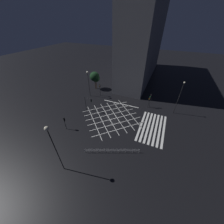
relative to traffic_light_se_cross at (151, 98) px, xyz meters
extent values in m
plane|color=black|center=(-8.73, 8.40, -3.02)|extent=(200.00, 200.00, 0.00)
cube|color=silver|center=(-8.73, 0.33, -3.02)|extent=(11.52, 0.50, 0.01)
cube|color=silver|center=(-8.73, -0.57, -3.02)|extent=(11.52, 0.50, 0.01)
cube|color=silver|center=(-8.73, -1.47, -3.02)|extent=(11.52, 0.50, 0.01)
cube|color=silver|center=(-8.73, -2.37, -3.02)|extent=(11.52, 0.50, 0.01)
cube|color=silver|center=(-8.73, -3.27, -3.02)|extent=(11.52, 0.50, 0.01)
cube|color=silver|center=(-8.73, -4.17, -3.02)|extent=(11.52, 0.50, 0.01)
cube|color=silver|center=(-8.73, -5.07, -3.02)|extent=(11.52, 0.50, 0.01)
cube|color=silver|center=(-5.11, 4.78, -3.02)|extent=(10.06, 10.06, 0.01)
cube|color=silver|center=(-12.35, 4.78, -3.02)|extent=(10.06, 10.06, 0.01)
cube|color=silver|center=(-6.56, 6.23, -3.02)|extent=(10.06, 10.06, 0.01)
cube|color=silver|center=(-10.90, 6.23, -3.02)|extent=(10.06, 10.06, 0.01)
cube|color=silver|center=(-8.01, 7.68, -3.02)|extent=(10.06, 10.06, 0.01)
cube|color=silver|center=(-9.46, 7.68, -3.02)|extent=(10.06, 10.06, 0.01)
cube|color=silver|center=(-9.46, 9.13, -3.02)|extent=(10.06, 10.06, 0.01)
cube|color=silver|center=(-8.01, 9.13, -3.02)|extent=(10.06, 10.06, 0.01)
cube|color=silver|center=(-10.90, 10.57, -3.02)|extent=(10.06, 10.06, 0.01)
cube|color=silver|center=(-6.56, 10.57, -3.02)|extent=(10.06, 10.06, 0.01)
cube|color=silver|center=(-12.35, 12.02, -3.02)|extent=(10.06, 10.06, 0.01)
cube|color=silver|center=(-5.11, 12.02, -3.02)|extent=(10.06, 10.06, 0.01)
cube|color=silver|center=(-1.83, 8.40, -3.02)|extent=(0.30, 11.52, 0.01)
cube|color=slate|center=(23.60, 8.40, 11.74)|extent=(41.05, 10.00, 29.52)
cube|color=beige|center=(42.25, 13.43, -1.02)|extent=(1.40, 0.06, 1.80)
cube|color=black|center=(38.52, 13.43, -1.02)|extent=(1.40, 0.06, 1.80)
cube|color=black|center=(34.79, 13.43, -1.02)|extent=(1.40, 0.06, 1.80)
cube|color=black|center=(31.06, 13.43, -1.02)|extent=(1.40, 0.06, 1.80)
cube|color=black|center=(27.33, 13.43, -1.02)|extent=(1.40, 0.06, 1.80)
cube|color=black|center=(23.60, 13.43, -1.02)|extent=(1.40, 0.06, 1.80)
cube|color=beige|center=(19.86, 13.43, -1.02)|extent=(1.40, 0.06, 1.80)
cube|color=black|center=(16.13, 13.43, -1.02)|extent=(1.40, 0.06, 1.80)
cube|color=beige|center=(12.40, 13.43, -1.02)|extent=(1.40, 0.06, 1.80)
cube|color=beige|center=(8.67, 13.43, -1.02)|extent=(1.40, 0.06, 1.80)
cube|color=black|center=(4.94, 13.43, -1.02)|extent=(1.40, 0.06, 1.80)
cube|color=beige|center=(42.25, 13.43, 2.30)|extent=(1.40, 0.06, 1.80)
cube|color=beige|center=(38.52, 13.43, 2.30)|extent=(1.40, 0.06, 1.80)
cube|color=beige|center=(34.79, 13.43, 2.30)|extent=(1.40, 0.06, 1.80)
cube|color=black|center=(31.06, 13.43, 2.30)|extent=(1.40, 0.06, 1.80)
cube|color=beige|center=(27.33, 13.43, 2.30)|extent=(1.40, 0.06, 1.80)
cube|color=black|center=(23.60, 13.43, 2.30)|extent=(1.40, 0.06, 1.80)
cube|color=beige|center=(19.86, 13.43, 2.30)|extent=(1.40, 0.06, 1.80)
cube|color=black|center=(16.13, 13.43, 2.30)|extent=(1.40, 0.06, 1.80)
cube|color=beige|center=(12.40, 13.43, 2.30)|extent=(1.40, 0.06, 1.80)
cube|color=beige|center=(8.67, 13.43, 2.30)|extent=(1.40, 0.06, 1.80)
cube|color=black|center=(4.94, 13.43, 2.30)|extent=(1.40, 0.06, 1.80)
cube|color=black|center=(42.25, 13.43, 5.61)|extent=(1.40, 0.06, 1.80)
cube|color=black|center=(38.52, 13.43, 5.61)|extent=(1.40, 0.06, 1.80)
cube|color=black|center=(34.79, 13.43, 5.61)|extent=(1.40, 0.06, 1.80)
cube|color=black|center=(31.06, 13.43, 5.61)|extent=(1.40, 0.06, 1.80)
cube|color=black|center=(27.33, 13.43, 5.61)|extent=(1.40, 0.06, 1.80)
cube|color=beige|center=(23.60, 13.43, 5.61)|extent=(1.40, 0.06, 1.80)
cube|color=black|center=(19.86, 13.43, 5.61)|extent=(1.40, 0.06, 1.80)
cube|color=beige|center=(16.13, 13.43, 5.61)|extent=(1.40, 0.06, 1.80)
cube|color=beige|center=(12.40, 13.43, 5.61)|extent=(1.40, 0.06, 1.80)
cube|color=black|center=(8.67, 13.43, 5.61)|extent=(1.40, 0.06, 1.80)
cube|color=beige|center=(4.94, 13.43, 5.61)|extent=(1.40, 0.06, 1.80)
cube|color=black|center=(42.25, 13.43, 8.92)|extent=(1.40, 0.06, 1.80)
cube|color=black|center=(38.52, 13.43, 8.92)|extent=(1.40, 0.06, 1.80)
cube|color=black|center=(34.79, 13.43, 8.92)|extent=(1.40, 0.06, 1.80)
cube|color=beige|center=(31.06, 13.43, 8.92)|extent=(1.40, 0.06, 1.80)
cube|color=black|center=(27.33, 13.43, 8.92)|extent=(1.40, 0.06, 1.80)
cube|color=black|center=(23.60, 13.43, 8.92)|extent=(1.40, 0.06, 1.80)
cube|color=beige|center=(19.86, 13.43, 8.92)|extent=(1.40, 0.06, 1.80)
cube|color=beige|center=(16.13, 13.43, 8.92)|extent=(1.40, 0.06, 1.80)
cube|color=beige|center=(12.40, 13.43, 8.92)|extent=(1.40, 0.06, 1.80)
cube|color=black|center=(8.67, 13.43, 8.92)|extent=(1.40, 0.06, 1.80)
cube|color=black|center=(4.94, 13.43, 8.92)|extent=(1.40, 0.06, 1.80)
cube|color=black|center=(42.25, 13.43, 12.24)|extent=(1.40, 0.06, 1.80)
cube|color=black|center=(38.52, 13.43, 12.24)|extent=(1.40, 0.06, 1.80)
cube|color=beige|center=(34.79, 13.43, 12.24)|extent=(1.40, 0.06, 1.80)
cube|color=black|center=(31.06, 13.43, 12.24)|extent=(1.40, 0.06, 1.80)
cube|color=black|center=(27.33, 13.43, 12.24)|extent=(1.40, 0.06, 1.80)
cube|color=black|center=(23.60, 13.43, 12.24)|extent=(1.40, 0.06, 1.80)
cube|color=beige|center=(19.86, 13.43, 12.24)|extent=(1.40, 0.06, 1.80)
cube|color=beige|center=(16.13, 13.43, 12.24)|extent=(1.40, 0.06, 1.80)
cube|color=beige|center=(12.40, 13.43, 12.24)|extent=(1.40, 0.06, 1.80)
cube|color=black|center=(8.67, 13.43, 12.24)|extent=(1.40, 0.06, 1.80)
cube|color=beige|center=(4.94, 13.43, 12.24)|extent=(1.40, 0.06, 1.80)
cube|color=beige|center=(42.25, 13.43, 15.55)|extent=(1.40, 0.06, 1.80)
cube|color=beige|center=(38.52, 13.43, 15.55)|extent=(1.40, 0.06, 1.80)
cube|color=beige|center=(34.79, 13.43, 15.55)|extent=(1.40, 0.06, 1.80)
cube|color=beige|center=(31.06, 13.43, 15.55)|extent=(1.40, 0.06, 1.80)
cube|color=black|center=(27.33, 13.43, 15.55)|extent=(1.40, 0.06, 1.80)
cube|color=beige|center=(23.60, 13.43, 15.55)|extent=(1.40, 0.06, 1.80)
cube|color=beige|center=(19.86, 13.43, 15.55)|extent=(1.40, 0.06, 1.80)
cube|color=beige|center=(16.13, 13.43, 15.55)|extent=(1.40, 0.06, 1.80)
cube|color=beige|center=(12.40, 13.43, 15.55)|extent=(1.40, 0.06, 1.80)
cube|color=beige|center=(8.67, 13.43, 15.55)|extent=(1.40, 0.06, 1.80)
cube|color=black|center=(4.94, 13.43, 15.55)|extent=(1.40, 0.06, 1.80)
cube|color=black|center=(42.25, 13.43, 18.87)|extent=(1.40, 0.06, 1.80)
cube|color=black|center=(38.52, 13.43, 18.87)|extent=(1.40, 0.06, 1.80)
cube|color=beige|center=(34.79, 13.43, 18.87)|extent=(1.40, 0.06, 1.80)
cube|color=black|center=(31.06, 13.43, 18.87)|extent=(1.40, 0.06, 1.80)
cube|color=beige|center=(27.33, 13.43, 18.87)|extent=(1.40, 0.06, 1.80)
cube|color=black|center=(23.60, 13.43, 18.87)|extent=(1.40, 0.06, 1.80)
cube|color=black|center=(19.86, 13.43, 18.87)|extent=(1.40, 0.06, 1.80)
cube|color=beige|center=(16.13, 13.43, 18.87)|extent=(1.40, 0.06, 1.80)
cube|color=black|center=(12.40, 13.43, 18.87)|extent=(1.40, 0.06, 1.80)
cube|color=beige|center=(8.67, 13.43, 18.87)|extent=(1.40, 0.06, 1.80)
cube|color=beige|center=(4.94, 13.43, 18.87)|extent=(1.40, 0.06, 1.80)
cube|color=black|center=(42.25, 13.43, 22.18)|extent=(1.40, 0.06, 1.80)
cube|color=black|center=(38.52, 13.43, 22.18)|extent=(1.40, 0.06, 1.80)
cube|color=beige|center=(34.79, 13.43, 22.18)|extent=(1.40, 0.06, 1.80)
cube|color=black|center=(31.06, 13.43, 22.18)|extent=(1.40, 0.06, 1.80)
cube|color=beige|center=(27.33, 13.43, 22.18)|extent=(1.40, 0.06, 1.80)
cube|color=black|center=(23.60, 13.43, 22.18)|extent=(1.40, 0.06, 1.80)
cube|color=black|center=(19.86, 13.43, 22.18)|extent=(1.40, 0.06, 1.80)
cube|color=beige|center=(16.13, 13.43, 22.18)|extent=(1.40, 0.06, 1.80)
cube|color=black|center=(12.40, 13.43, 22.18)|extent=(1.40, 0.06, 1.80)
cube|color=beige|center=(8.67, 13.43, 22.18)|extent=(1.40, 0.06, 1.80)
cylinder|color=black|center=(0.00, -0.09, -0.90)|extent=(0.11, 0.11, 4.23)
cube|color=black|center=(0.00, 0.05, 0.71)|extent=(0.28, 0.16, 0.90)
sphere|color=black|center=(0.00, 0.16, 1.01)|extent=(0.18, 0.18, 0.18)
sphere|color=black|center=(0.00, 0.16, 0.71)|extent=(0.18, 0.18, 0.18)
sphere|color=green|center=(0.00, 0.16, 0.41)|extent=(0.18, 0.18, 0.18)
cube|color=black|center=(0.00, -0.04, 0.71)|extent=(0.36, 0.02, 0.98)
cylinder|color=black|center=(-8.81, 16.51, -0.87)|extent=(0.11, 0.11, 4.31)
cylinder|color=black|center=(-8.81, 15.49, 1.14)|extent=(0.09, 2.04, 0.09)
cube|color=black|center=(-8.81, 14.47, 0.69)|extent=(0.28, 0.16, 0.90)
sphere|color=black|center=(-8.81, 14.36, 0.99)|extent=(0.18, 0.18, 0.18)
sphere|color=black|center=(-8.81, 14.36, 0.69)|extent=(0.18, 0.18, 0.18)
sphere|color=green|center=(-8.81, 14.36, 0.39)|extent=(0.18, 0.18, 0.18)
cube|color=black|center=(-8.81, 14.56, 0.69)|extent=(0.36, 0.02, 0.98)
cylinder|color=black|center=(-0.41, 0.24, -1.24)|extent=(0.11, 0.11, 3.55)
cube|color=black|center=(-0.55, 0.24, 0.03)|extent=(0.16, 0.28, 0.90)
sphere|color=black|center=(-0.66, 0.24, 0.33)|extent=(0.18, 0.18, 0.18)
sphere|color=orange|center=(-0.66, 0.24, 0.03)|extent=(0.18, 0.18, 0.18)
sphere|color=black|center=(-0.66, 0.24, -0.27)|extent=(0.18, 0.18, 0.18)
cube|color=black|center=(-0.46, 0.24, 0.03)|extent=(0.02, 0.36, 0.98)
cylinder|color=black|center=(0.33, 16.66, -0.96)|extent=(0.11, 0.11, 4.12)
cube|color=black|center=(0.19, 16.66, 0.60)|extent=(0.16, 0.28, 0.90)
sphere|color=black|center=(0.08, 16.66, 0.90)|extent=(0.18, 0.18, 0.18)
sphere|color=orange|center=(0.08, 16.66, 0.60)|extent=(0.18, 0.18, 0.18)
sphere|color=black|center=(0.08, 16.66, 0.30)|extent=(0.18, 0.18, 0.18)
cube|color=black|center=(0.28, 16.66, 0.60)|extent=(0.02, 0.36, 0.98)
cylinder|color=black|center=(-17.46, 16.65, -1.29)|extent=(0.11, 0.11, 3.46)
cube|color=black|center=(-17.33, 16.65, -0.05)|extent=(0.16, 0.28, 0.90)
sphere|color=black|center=(-17.22, 16.65, 0.25)|extent=(0.18, 0.18, 0.18)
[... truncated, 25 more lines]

